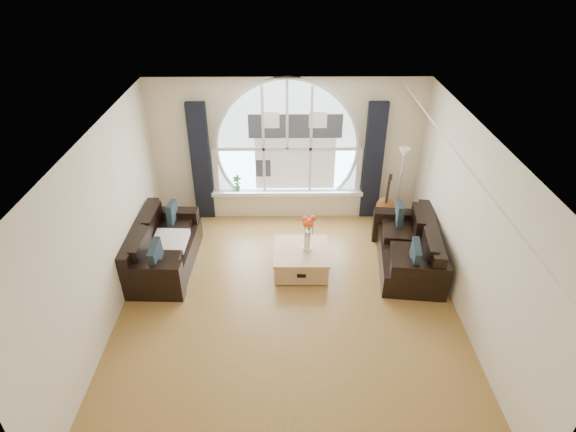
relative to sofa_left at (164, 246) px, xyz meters
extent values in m
cube|color=brown|center=(2.05, -1.03, -0.40)|extent=(5.00, 5.50, 0.01)
cube|color=silver|center=(2.05, -1.03, 2.30)|extent=(5.00, 5.50, 0.01)
cube|color=beige|center=(2.05, 1.72, 0.95)|extent=(5.00, 0.01, 2.70)
cube|color=beige|center=(2.05, -3.78, 0.95)|extent=(5.00, 0.01, 2.70)
cube|color=beige|center=(-0.45, -1.03, 0.95)|extent=(0.01, 5.50, 2.70)
cube|color=beige|center=(4.55, -1.03, 0.95)|extent=(0.01, 5.50, 2.70)
cube|color=silver|center=(4.25, -1.03, 1.95)|extent=(0.92, 5.50, 0.72)
cube|color=silver|center=(2.05, 1.69, 1.23)|extent=(2.60, 0.06, 2.15)
cube|color=white|center=(2.05, 1.62, 0.11)|extent=(2.90, 0.22, 0.08)
cube|color=white|center=(2.05, 1.66, 1.23)|extent=(2.76, 0.08, 2.15)
cube|color=silver|center=(2.20, 1.67, 1.10)|extent=(1.70, 0.02, 1.50)
cube|color=black|center=(0.45, 1.60, 0.75)|extent=(0.35, 0.12, 2.30)
cube|color=black|center=(3.65, 1.60, 0.75)|extent=(0.35, 0.12, 2.30)
cube|color=black|center=(0.00, 0.00, 0.00)|extent=(0.97, 1.84, 0.81)
cube|color=black|center=(4.02, -0.04, 0.00)|extent=(1.08, 1.85, 0.78)
cube|color=tan|center=(2.26, -0.13, -0.18)|extent=(0.91, 0.91, 0.44)
cube|color=silver|center=(0.12, 0.00, 0.10)|extent=(0.57, 0.57, 0.10)
cube|color=white|center=(2.36, -0.10, 0.39)|extent=(0.24, 0.24, 0.70)
cube|color=#B2B2B2|center=(4.09, 1.20, 0.40)|extent=(0.24, 0.24, 1.60)
cube|color=#975324|center=(3.93, 1.39, 0.13)|extent=(0.42, 0.35, 1.06)
imported|color=#1E6023|center=(1.09, 1.62, 0.31)|extent=(0.19, 0.15, 0.32)
camera|label=1|loc=(1.99, -6.26, 4.43)|focal=28.98mm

